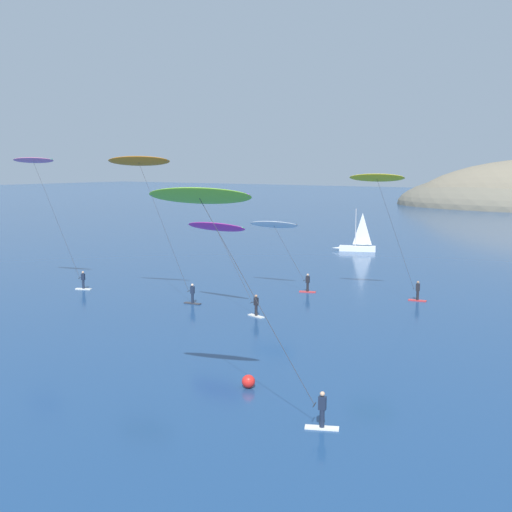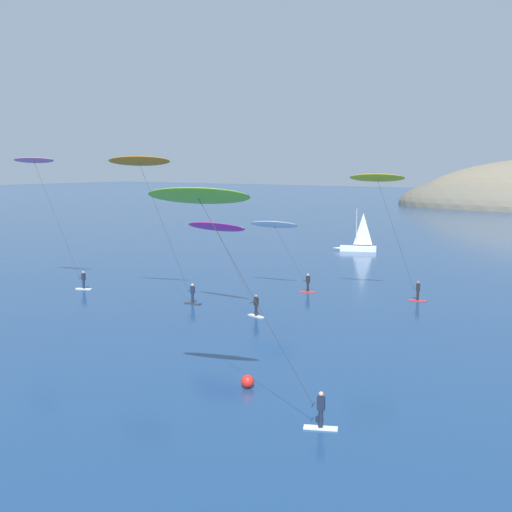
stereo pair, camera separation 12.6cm
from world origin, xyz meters
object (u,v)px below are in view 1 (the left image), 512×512
object	(u,v)px
kitesurfer_yellow	(381,189)
kitesurfer_white	(277,230)
kitesurfer_orange	(143,171)
sailboat_near	(355,246)
kitesurfer_lime	(209,212)
marker_buoy	(248,381)
kitesurfer_pink	(38,173)
kitesurfer_magenta	(219,233)

from	to	relation	value
kitesurfer_yellow	kitesurfer_white	size ratio (longest dim) A/B	1.65
kitesurfer_yellow	kitesurfer_orange	bearing A→B (deg)	-142.51
sailboat_near	kitesurfer_yellow	world-z (taller)	kitesurfer_yellow
kitesurfer_orange	kitesurfer_yellow	bearing A→B (deg)	37.49
kitesurfer_yellow	kitesurfer_lime	xyz separation A→B (m)	(4.49, -28.71, -0.08)
kitesurfer_yellow	marker_buoy	size ratio (longest dim) A/B	15.50
kitesurfer_pink	marker_buoy	distance (m)	36.05
kitesurfer_lime	kitesurfer_magenta	bearing A→B (deg)	126.92
kitesurfer_lime	marker_buoy	xyz separation A→B (m)	(-0.64, 3.93, -9.08)
kitesurfer_yellow	marker_buoy	distance (m)	26.70
kitesurfer_pink	marker_buoy	world-z (taller)	kitesurfer_pink
kitesurfer_orange	kitesurfer_lime	size ratio (longest dim) A/B	1.16
kitesurfer_orange	kitesurfer_white	xyz separation A→B (m)	(6.46, 10.60, -5.44)
kitesurfer_lime	sailboat_near	bearing A→B (deg)	109.62
kitesurfer_pink	kitesurfer_orange	bearing A→B (deg)	3.78
kitesurfer_yellow	kitesurfer_white	world-z (taller)	kitesurfer_yellow
kitesurfer_white	kitesurfer_pink	bearing A→B (deg)	-149.18
sailboat_near	kitesurfer_pink	bearing A→B (deg)	-108.42
kitesurfer_yellow	kitesurfer_pink	size ratio (longest dim) A/B	0.88
sailboat_near	kitesurfer_orange	distance (m)	40.38
kitesurfer_pink	marker_buoy	bearing A→B (deg)	-19.91
kitesurfer_orange	kitesurfer_white	bearing A→B (deg)	58.63
marker_buoy	sailboat_near	bearing A→B (deg)	110.37
kitesurfer_pink	kitesurfer_lime	size ratio (longest dim) A/B	1.15
kitesurfer_magenta	marker_buoy	distance (m)	19.01
kitesurfer_magenta	kitesurfer_lime	world-z (taller)	kitesurfer_lime
kitesurfer_white	marker_buoy	xyz separation A→B (m)	(13.29, -23.19, -5.17)
sailboat_near	kitesurfer_white	distance (m)	29.45
sailboat_near	kitesurfer_magenta	distance (m)	39.37
kitesurfer_magenta	kitesurfer_lime	size ratio (longest dim) A/B	0.71
kitesurfer_pink	sailboat_near	bearing A→B (deg)	71.58
kitesurfer_magenta	sailboat_near	bearing A→B (deg)	100.18
kitesurfer_yellow	kitesurfer_pink	world-z (taller)	kitesurfer_pink
kitesurfer_orange	sailboat_near	bearing A→B (deg)	89.15
kitesurfer_magenta	kitesurfer_white	world-z (taller)	kitesurfer_magenta
marker_buoy	kitesurfer_pink	bearing A→B (deg)	160.09
sailboat_near	kitesurfer_lime	xyz separation A→B (m)	(19.81, -55.55, 8.78)
kitesurfer_yellow	kitesurfer_orange	xyz separation A→B (m)	(-15.90, -12.19, 1.46)
kitesurfer_yellow	kitesurfer_lime	size ratio (longest dim) A/B	1.02
kitesurfer_white	kitesurfer_magenta	bearing A→B (deg)	-84.23
kitesurfer_lime	kitesurfer_orange	bearing A→B (deg)	140.98
kitesurfer_lime	kitesurfer_white	size ratio (longest dim) A/B	1.61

